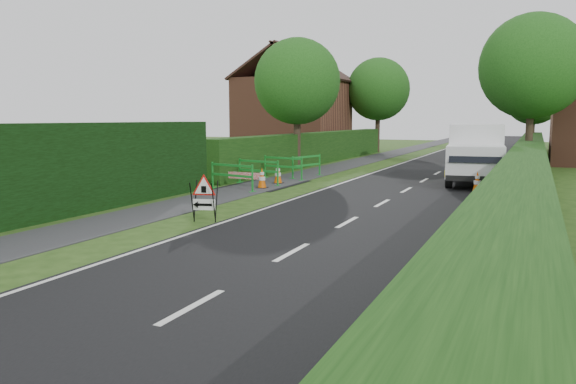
# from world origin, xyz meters

# --- Properties ---
(ground) EXTENTS (120.00, 120.00, 0.00)m
(ground) POSITION_xyz_m (0.00, 0.00, 0.00)
(ground) COLOR #244213
(ground) RESTS_ON ground
(road_surface) EXTENTS (6.00, 90.00, 0.02)m
(road_surface) POSITION_xyz_m (2.50, 35.00, 0.00)
(road_surface) COLOR black
(road_surface) RESTS_ON ground
(footpath) EXTENTS (2.00, 90.00, 0.02)m
(footpath) POSITION_xyz_m (-3.00, 35.00, 0.01)
(footpath) COLOR #2D2D30
(footpath) RESTS_ON ground
(hedge_west_far) EXTENTS (1.00, 24.00, 1.80)m
(hedge_west_far) POSITION_xyz_m (-5.00, 22.00, 0.00)
(hedge_west_far) COLOR #14380F
(hedge_west_far) RESTS_ON ground
(hedge_east) EXTENTS (1.20, 50.00, 1.50)m
(hedge_east) POSITION_xyz_m (6.50, 16.00, 0.00)
(hedge_east) COLOR #14380F
(hedge_east) RESTS_ON ground
(house_west) EXTENTS (7.50, 7.40, 7.88)m
(house_west) POSITION_xyz_m (-10.00, 30.00, 2.90)
(house_west) COLOR brown
(house_west) RESTS_ON ground
(tree_nw) EXTENTS (4.40, 4.40, 6.70)m
(tree_nw) POSITION_xyz_m (-4.60, 18.00, 4.48)
(tree_nw) COLOR #2D2116
(tree_nw) RESTS_ON ground
(tree_ne) EXTENTS (5.20, 5.20, 7.79)m
(tree_ne) POSITION_xyz_m (6.40, 22.00, 5.17)
(tree_ne) COLOR #2D2116
(tree_ne) RESTS_ON ground
(tree_fw) EXTENTS (4.80, 4.80, 7.24)m
(tree_fw) POSITION_xyz_m (-4.60, 34.00, 4.83)
(tree_fw) COLOR #2D2116
(tree_fw) RESTS_ON ground
(tree_fe) EXTENTS (4.20, 4.20, 6.33)m
(tree_fe) POSITION_xyz_m (6.40, 38.00, 4.22)
(tree_fe) COLOR #2D2116
(tree_fe) RESTS_ON ground
(triangle_sign) EXTENTS (0.86, 0.86, 1.04)m
(triangle_sign) POSITION_xyz_m (-0.84, 3.05, 0.72)
(triangle_sign) COLOR black
(triangle_sign) RESTS_ON ground
(works_van) EXTENTS (2.50, 5.39, 2.38)m
(works_van) POSITION_xyz_m (4.57, 14.75, 1.26)
(works_van) COLOR silver
(works_van) RESTS_ON ground
(traffic_cone_0) EXTENTS (0.38, 0.38, 0.79)m
(traffic_cone_0) POSITION_xyz_m (4.93, 11.84, 0.39)
(traffic_cone_0) COLOR black
(traffic_cone_0) RESTS_ON ground
(traffic_cone_1) EXTENTS (0.38, 0.38, 0.79)m
(traffic_cone_1) POSITION_xyz_m (5.13, 13.28, 0.39)
(traffic_cone_1) COLOR black
(traffic_cone_1) RESTS_ON ground
(traffic_cone_2) EXTENTS (0.38, 0.38, 0.79)m
(traffic_cone_2) POSITION_xyz_m (5.03, 15.65, 0.39)
(traffic_cone_2) COLOR black
(traffic_cone_2) RESTS_ON ground
(traffic_cone_3) EXTENTS (0.38, 0.38, 0.79)m
(traffic_cone_3) POSITION_xyz_m (-2.61, 9.92, 0.39)
(traffic_cone_3) COLOR black
(traffic_cone_3) RESTS_ON ground
(traffic_cone_4) EXTENTS (0.38, 0.38, 0.79)m
(traffic_cone_4) POSITION_xyz_m (-2.71, 11.57, 0.39)
(traffic_cone_4) COLOR black
(traffic_cone_4) RESTS_ON ground
(ped_barrier_0) EXTENTS (2.08, 0.83, 1.00)m
(ped_barrier_0) POSITION_xyz_m (-3.36, 8.97, 0.63)
(ped_barrier_0) COLOR #188729
(ped_barrier_0) RESTS_ON ground
(ped_barrier_1) EXTENTS (2.08, 0.83, 1.00)m
(ped_barrier_1) POSITION_xyz_m (-3.33, 11.02, 0.63)
(ped_barrier_1) COLOR #188729
(ped_barrier_1) RESTS_ON ground
(ped_barrier_2) EXTENTS (2.09, 0.82, 1.00)m
(ped_barrier_2) POSITION_xyz_m (-3.21, 13.16, 0.63)
(ped_barrier_2) COLOR #188729
(ped_barrier_2) RESTS_ON ground
(ped_barrier_3) EXTENTS (0.86, 2.08, 1.00)m
(ped_barrier_3) POSITION_xyz_m (-2.56, 14.28, 0.63)
(ped_barrier_3) COLOR #188729
(ped_barrier_3) RESTS_ON ground
(redwhite_plank) EXTENTS (1.50, 0.09, 0.25)m
(redwhite_plank) POSITION_xyz_m (-3.32, 9.94, 0.00)
(redwhite_plank) COLOR red
(redwhite_plank) RESTS_ON ground
(hatchback_car) EXTENTS (2.68, 3.99, 1.26)m
(hatchback_car) POSITION_xyz_m (3.14, 27.75, 0.63)
(hatchback_car) COLOR white
(hatchback_car) RESTS_ON ground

